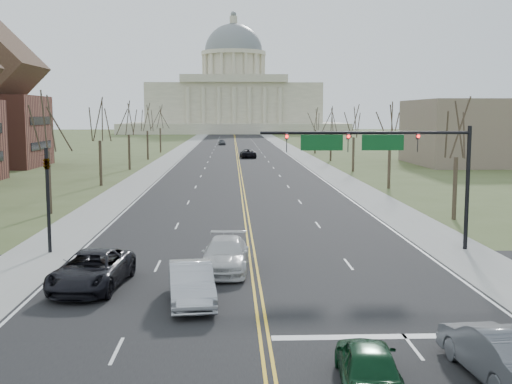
{
  "coord_description": "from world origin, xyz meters",
  "views": [
    {
      "loc": [
        -1.14,
        -22.77,
        7.89
      ],
      "look_at": [
        0.4,
        17.06,
        3.0
      ],
      "focal_mm": 45.0,
      "sensor_mm": 36.0,
      "label": 1
    }
  ],
  "objects": [
    {
      "name": "ground",
      "position": [
        0.0,
        0.0,
        0.0
      ],
      "size": [
        600.0,
        600.0,
        0.0
      ],
      "primitive_type": "plane",
      "color": "#46542A",
      "rests_on": "ground"
    },
    {
      "name": "edge_line_left",
      "position": [
        -9.8,
        110.0,
        0.01
      ],
      "size": [
        0.15,
        380.0,
        0.01
      ],
      "primitive_type": "cube",
      "color": "silver",
      "rests_on": "road"
    },
    {
      "name": "bldg_right_mass",
      "position": [
        40.0,
        76.0,
        5.0
      ],
      "size": [
        25.0,
        20.0,
        10.0
      ],
      "primitive_type": "cube",
      "color": "#7A6556",
      "rests_on": "ground"
    },
    {
      "name": "tree_r_1",
      "position": [
        15.5,
        44.0,
        6.55
      ],
      "size": [
        3.74,
        3.74,
        8.5
      ],
      "color": "#34271F",
      "rests_on": "ground"
    },
    {
      "name": "sidewalk_right",
      "position": [
        12.0,
        110.0,
        0.01
      ],
      "size": [
        4.0,
        380.0,
        0.03
      ],
      "primitive_type": "cube",
      "color": "gray",
      "rests_on": "ground"
    },
    {
      "name": "signal_left",
      "position": [
        -11.5,
        13.5,
        3.71
      ],
      "size": [
        0.32,
        0.36,
        6.0
      ],
      "color": "black",
      "rests_on": "ground"
    },
    {
      "name": "capitol",
      "position": [
        0.0,
        249.91,
        14.2
      ],
      "size": [
        90.0,
        60.0,
        50.0
      ],
      "color": "beige",
      "rests_on": "ground"
    },
    {
      "name": "tree_r_4",
      "position": [
        15.5,
        104.0,
        6.55
      ],
      "size": [
        3.74,
        3.74,
        8.5
      ],
      "color": "#34271F",
      "rests_on": "ground"
    },
    {
      "name": "tree_r_2",
      "position": [
        15.5,
        64.0,
        6.55
      ],
      "size": [
        3.74,
        3.74,
        8.5
      ],
      "color": "#34271F",
      "rests_on": "ground"
    },
    {
      "name": "car_nb_outer_lead",
      "position": [
        6.79,
        -4.65,
        0.84
      ],
      "size": [
        2.2,
        5.16,
        1.65
      ],
      "primitive_type": "imported",
      "rotation": [
        0.0,
        0.0,
        3.23
      ],
      "color": "#53565C",
      "rests_on": "road"
    },
    {
      "name": "stop_bar",
      "position": [
        5.0,
        -1.0,
        0.01
      ],
      "size": [
        9.5,
        0.5,
        0.01
      ],
      "primitive_type": "cube",
      "color": "silver",
      "rests_on": "road"
    },
    {
      "name": "center_line",
      "position": [
        0.0,
        110.0,
        0.01
      ],
      "size": [
        0.42,
        380.0,
        0.01
      ],
      "primitive_type": "cube",
      "color": "gold",
      "rests_on": "road"
    },
    {
      "name": "car_nb_inner_lead",
      "position": [
        2.78,
        -5.16,
        0.74
      ],
      "size": [
        2.11,
        4.42,
        1.46
      ],
      "primitive_type": "imported",
      "rotation": [
        0.0,
        0.0,
        3.05
      ],
      "color": "#0B341A",
      "rests_on": "road"
    },
    {
      "name": "cross_road",
      "position": [
        0.0,
        6.0,
        0.01
      ],
      "size": [
        120.0,
        14.0,
        0.01
      ],
      "primitive_type": "cube",
      "color": "black",
      "rests_on": "ground"
    },
    {
      "name": "tree_l_0",
      "position": [
        -15.5,
        28.0,
        6.94
      ],
      "size": [
        3.96,
        3.96,
        9.0
      ],
      "color": "#34271F",
      "rests_on": "ground"
    },
    {
      "name": "tree_r_3",
      "position": [
        15.5,
        84.0,
        6.55
      ],
      "size": [
        3.74,
        3.74,
        8.5
      ],
      "color": "#34271F",
      "rests_on": "ground"
    },
    {
      "name": "road",
      "position": [
        0.0,
        110.0,
        0.01
      ],
      "size": [
        20.0,
        380.0,
        0.01
      ],
      "primitive_type": "cube",
      "color": "black",
      "rests_on": "ground"
    },
    {
      "name": "car_far_sb",
      "position": [
        -3.49,
        138.94,
        0.7
      ],
      "size": [
        1.99,
        4.19,
        1.38
      ],
      "primitive_type": "imported",
      "rotation": [
        0.0,
        0.0,
        0.09
      ],
      "color": "#4A4D52",
      "rests_on": "road"
    },
    {
      "name": "sidewalk_left",
      "position": [
        -12.0,
        110.0,
        0.01
      ],
      "size": [
        4.0,
        380.0,
        0.03
      ],
      "primitive_type": "cube",
      "color": "gray",
      "rests_on": "ground"
    },
    {
      "name": "signal_mast",
      "position": [
        7.45,
        13.5,
        5.76
      ],
      "size": [
        12.12,
        0.44,
        7.2
      ],
      "color": "black",
      "rests_on": "ground"
    },
    {
      "name": "edge_line_right",
      "position": [
        9.8,
        110.0,
        0.01
      ],
      "size": [
        0.15,
        380.0,
        0.01
      ],
      "primitive_type": "cube",
      "color": "silver",
      "rests_on": "road"
    },
    {
      "name": "tree_l_3",
      "position": [
        -15.5,
        88.0,
        6.94
      ],
      "size": [
        3.96,
        3.96,
        9.0
      ],
      "color": "#34271F",
      "rests_on": "ground"
    },
    {
      "name": "tree_l_2",
      "position": [
        -15.5,
        68.0,
        6.94
      ],
      "size": [
        3.96,
        3.96,
        9.0
      ],
      "color": "#34271F",
      "rests_on": "ground"
    },
    {
      "name": "car_sb_inner_second",
      "position": [
        -1.46,
        8.85,
        0.83
      ],
      "size": [
        2.6,
        5.73,
        1.63
      ],
      "primitive_type": "imported",
      "rotation": [
        0.0,
        0.0,
        -0.06
      ],
      "color": "silver",
      "rests_on": "road"
    },
    {
      "name": "car_sb_inner_lead",
      "position": [
        -2.84,
        3.35,
        0.85
      ],
      "size": [
        2.37,
        5.27,
        1.68
      ],
      "primitive_type": "imported",
      "rotation": [
        0.0,
        0.0,
        0.12
      ],
      "color": "#A6A8AE",
      "rests_on": "road"
    },
    {
      "name": "car_sb_outer_lead",
      "position": [
        -7.49,
        5.88,
        0.85
      ],
      "size": [
        3.39,
        6.27,
        1.67
      ],
      "primitive_type": "imported",
      "rotation": [
        0.0,
        0.0,
        -0.1
      ],
      "color": "black",
      "rests_on": "road"
    },
    {
      "name": "car_far_nb",
      "position": [
        1.82,
        91.81,
        0.8
      ],
      "size": [
        3.0,
        5.85,
        1.58
      ],
      "primitive_type": "imported",
      "rotation": [
        0.0,
        0.0,
        3.21
      ],
      "color": "black",
      "rests_on": "road"
    },
    {
      "name": "tree_r_0",
      "position": [
        15.5,
        24.0,
        6.55
      ],
      "size": [
        3.74,
        3.74,
        8.5
      ],
      "color": "#34271F",
      "rests_on": "ground"
    },
    {
      "name": "tree_l_1",
      "position": [
        -15.5,
        48.0,
        6.94
      ],
      "size": [
        3.96,
        3.96,
        9.0
      ],
      "color": "#34271F",
      "rests_on": "ground"
    },
    {
      "name": "tree_l_4",
      "position": [
        -15.5,
        108.0,
        6.94
      ],
      "size": [
        3.96,
        3.96,
        9.0
      ],
      "color": "#34271F",
      "rests_on": "ground"
    }
  ]
}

